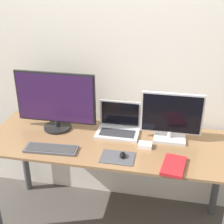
{
  "coord_description": "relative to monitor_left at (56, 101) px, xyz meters",
  "views": [
    {
      "loc": [
        0.4,
        -1.57,
        1.95
      ],
      "look_at": [
        0.01,
        0.38,
        0.99
      ],
      "focal_mm": 50.0,
      "sensor_mm": 36.0,
      "label": 1
    }
  ],
  "objects": [
    {
      "name": "power_brick",
      "position": [
        0.7,
        -0.14,
        -0.21
      ],
      "size": [
        0.09,
        0.07,
        0.03
      ],
      "color": "white",
      "rests_on": "desk"
    },
    {
      "name": "monitor_right",
      "position": [
        0.86,
        -0.0,
        -0.05
      ],
      "size": [
        0.43,
        0.16,
        0.36
      ],
      "color": "silver",
      "rests_on": "desk"
    },
    {
      "name": "desk",
      "position": [
        0.43,
        -0.11,
        -0.37
      ],
      "size": [
        1.8,
        0.66,
        0.78
      ],
      "color": "olive",
      "rests_on": "ground_plane"
    },
    {
      "name": "monitor_left",
      "position": [
        0.0,
        0.0,
        0.0
      ],
      "size": [
        0.61,
        0.21,
        0.45
      ],
      "color": "black",
      "rests_on": "desk"
    },
    {
      "name": "keyboard",
      "position": [
        0.07,
        -0.31,
        -0.22
      ],
      "size": [
        0.37,
        0.14,
        0.02
      ],
      "color": "#4C4C51",
      "rests_on": "desk"
    },
    {
      "name": "mousepad",
      "position": [
        0.53,
        -0.31,
        -0.23
      ],
      "size": [
        0.23,
        0.16,
        0.0
      ],
      "color": "#47474C",
      "rests_on": "desk"
    },
    {
      "name": "book",
      "position": [
        0.9,
        -0.35,
        -0.22
      ],
      "size": [
        0.17,
        0.25,
        0.02
      ],
      "color": "red",
      "rests_on": "desk"
    },
    {
      "name": "wall_back",
      "position": [
        0.43,
        0.28,
        0.24
      ],
      "size": [
        7.0,
        0.05,
        2.5
      ],
      "color": "silver",
      "rests_on": "ground_plane"
    },
    {
      "name": "mouse",
      "position": [
        0.56,
        -0.3,
        -0.21
      ],
      "size": [
        0.04,
        0.06,
        0.03
      ],
      "color": "black",
      "rests_on": "mousepad"
    },
    {
      "name": "laptop",
      "position": [
        0.47,
        0.04,
        -0.17
      ],
      "size": [
        0.32,
        0.22,
        0.22
      ],
      "color": "silver",
      "rests_on": "desk"
    }
  ]
}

